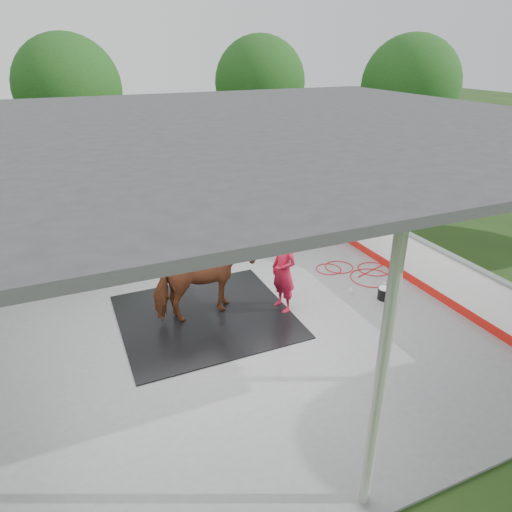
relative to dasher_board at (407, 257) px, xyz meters
name	(u,v)px	position (x,y,z in m)	size (l,w,h in m)	color
ground	(232,318)	(-4.60, 0.00, -0.59)	(100.00, 100.00, 0.00)	#1E3814
concrete_slab	(232,317)	(-4.60, 0.00, -0.57)	(12.00, 10.00, 0.05)	slate
pavilion_structure	(227,128)	(-4.60, 0.00, 3.37)	(12.60, 10.60, 4.05)	beige
dasher_board	(407,257)	(0.00, 0.00, 0.00)	(0.16, 8.00, 1.15)	#B1150E
tree_belt	(225,129)	(-4.30, 0.90, 3.20)	(28.00, 28.00, 5.80)	#382314
rubber_mat	(205,316)	(-5.12, 0.21, -0.53)	(3.49, 3.27, 0.03)	black
horse	(203,280)	(-5.12, 0.21, 0.33)	(0.91, 2.00, 1.69)	brown
handler	(284,271)	(-3.46, -0.16, 0.39)	(0.68, 0.45, 1.86)	#B1122D
wash_bucket	(384,293)	(-1.17, -0.71, -0.40)	(0.30, 0.30, 0.28)	black
soap_bottle_a	(383,289)	(-1.09, -0.55, -0.37)	(0.13, 0.13, 0.34)	silver
soap_bottle_b	(351,290)	(-1.73, -0.20, -0.46)	(0.08, 0.08, 0.17)	#338CD8
hose_coil	(358,272)	(-0.91, 0.64, -0.53)	(1.95, 1.71, 0.02)	#BA0D0F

